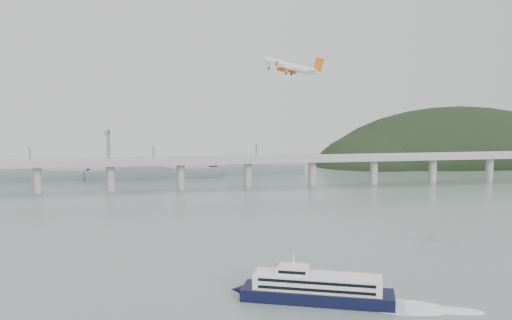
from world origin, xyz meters
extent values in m
plane|color=slate|center=(0.00, 0.00, 0.00)|extent=(900.00, 900.00, 0.00)
cube|color=#989895|center=(0.00, 200.00, 20.00)|extent=(800.00, 22.00, 2.20)
cube|color=#989895|center=(0.00, 189.50, 22.00)|extent=(800.00, 0.60, 1.80)
cube|color=#989895|center=(0.00, 210.50, 22.00)|extent=(800.00, 0.60, 1.80)
cylinder|color=#989895|center=(-130.00, 200.00, 9.50)|extent=(6.00, 6.00, 21.00)
cylinder|color=#989895|center=(-80.00, 200.00, 9.50)|extent=(6.00, 6.00, 21.00)
cylinder|color=#989895|center=(-30.00, 200.00, 9.50)|extent=(6.00, 6.00, 21.00)
cylinder|color=#989895|center=(20.00, 200.00, 9.50)|extent=(6.00, 6.00, 21.00)
cylinder|color=#989895|center=(70.00, 200.00, 9.50)|extent=(6.00, 6.00, 21.00)
cylinder|color=#989895|center=(120.00, 200.00, 9.50)|extent=(6.00, 6.00, 21.00)
cylinder|color=#989895|center=(170.00, 200.00, 9.50)|extent=(6.00, 6.00, 21.00)
cylinder|color=#989895|center=(220.00, 200.00, 9.50)|extent=(6.00, 6.00, 21.00)
ellipsoid|color=black|center=(270.00, 330.00, -18.00)|extent=(320.00, 150.00, 156.00)
ellipsoid|color=black|center=(175.00, 320.00, -12.00)|extent=(140.00, 110.00, 96.00)
cube|color=slate|center=(-150.00, 270.00, 4.00)|extent=(95.67, 20.15, 8.00)
cube|color=slate|center=(-159.50, 270.00, 12.00)|extent=(33.90, 15.02, 8.00)
cylinder|color=slate|center=(-150.00, 270.00, 20.00)|extent=(1.60, 1.60, 14.00)
cube|color=slate|center=(-50.00, 265.00, 4.00)|extent=(110.55, 21.43, 8.00)
cube|color=slate|center=(-61.00, 265.00, 12.00)|extent=(39.01, 16.73, 8.00)
cylinder|color=slate|center=(-50.00, 265.00, 20.00)|extent=(1.60, 1.60, 14.00)
cube|color=slate|center=(40.00, 275.00, 4.00)|extent=(85.00, 13.60, 8.00)
cube|color=slate|center=(31.50, 275.00, 12.00)|extent=(29.75, 11.90, 8.00)
cylinder|color=slate|center=(40.00, 275.00, 20.00)|extent=(1.60, 1.60, 14.00)
cube|color=slate|center=(-90.00, 300.00, 20.00)|extent=(3.00, 3.00, 40.00)
cube|color=slate|center=(-90.00, 290.00, 38.00)|extent=(3.00, 28.00, 3.00)
cube|color=black|center=(3.32, -36.55, 1.92)|extent=(48.97, 28.48, 3.85)
cone|color=black|center=(-20.82, -26.96, 1.92)|extent=(5.89, 5.35, 3.85)
cube|color=white|center=(3.32, -36.55, 6.25)|extent=(41.11, 23.85, 4.81)
cube|color=black|center=(1.53, -41.06, 7.50)|extent=(34.04, 13.63, 0.96)
cube|color=black|center=(1.53, -41.06, 5.20)|extent=(34.04, 13.63, 0.96)
cube|color=black|center=(5.11, -32.03, 7.50)|extent=(34.04, 13.63, 0.96)
cube|color=black|center=(5.11, -32.03, 5.20)|extent=(34.04, 13.63, 0.96)
cube|color=white|center=(-3.83, -33.71, 9.91)|extent=(11.43, 9.81, 2.50)
cube|color=black|center=(-5.09, -36.88, 9.91)|extent=(8.09, 3.30, 0.96)
cylinder|color=white|center=(-3.83, -33.71, 12.99)|extent=(0.62, 0.62, 3.85)
ellipsoid|color=white|center=(28.36, -46.49, 0.05)|extent=(30.87, 23.10, 0.19)
ellipsoid|color=white|center=(40.88, -51.46, 0.05)|extent=(21.87, 14.11, 0.19)
cylinder|color=white|center=(17.98, 63.33, 81.10)|extent=(20.22, 21.98, 10.02)
cone|color=white|center=(7.64, 73.69, 84.92)|extent=(5.58, 5.61, 4.29)
cone|color=white|center=(28.73, 52.57, 77.61)|extent=(6.29, 6.19, 4.53)
cube|color=white|center=(18.42, 62.81, 79.94)|extent=(25.73, 26.25, 3.14)
cube|color=white|center=(28.23, 53.13, 78.49)|extent=(10.04, 10.21, 1.57)
cube|color=orange|center=(29.55, 52.04, 81.27)|extent=(4.46, 4.02, 7.03)
cylinder|color=orange|center=(20.79, 67.69, 78.76)|extent=(4.57, 4.71, 3.13)
cylinder|color=black|center=(19.44, 69.05, 79.26)|extent=(2.16, 2.01, 2.19)
cube|color=white|center=(21.00, 67.55, 79.67)|extent=(2.02, 1.95, 1.71)
cylinder|color=orange|center=(13.54, 60.26, 79.29)|extent=(4.57, 4.71, 3.13)
cylinder|color=black|center=(12.18, 61.62, 79.79)|extent=(2.16, 2.01, 2.19)
cube|color=white|center=(13.74, 60.12, 80.20)|extent=(2.02, 1.95, 1.71)
cylinder|color=black|center=(19.77, 64.81, 78.17)|extent=(0.96, 0.80, 2.30)
cylinder|color=black|center=(19.54, 64.96, 77.17)|extent=(1.20, 1.13, 1.29)
cylinder|color=black|center=(16.34, 61.30, 78.42)|extent=(0.96, 0.80, 2.30)
cylinder|color=black|center=(16.11, 61.45, 77.42)|extent=(1.20, 1.13, 1.29)
cylinder|color=black|center=(9.66, 71.48, 81.40)|extent=(0.96, 0.80, 2.30)
cylinder|color=black|center=(9.43, 71.62, 80.40)|extent=(1.20, 1.13, 1.29)
cube|color=orange|center=(31.17, 72.84, 79.75)|extent=(1.65, 1.49, 2.58)
cube|color=orange|center=(8.74, 49.87, 81.38)|extent=(1.65, 1.49, 2.58)
camera|label=1|loc=(-45.58, -197.75, 62.91)|focal=38.00mm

